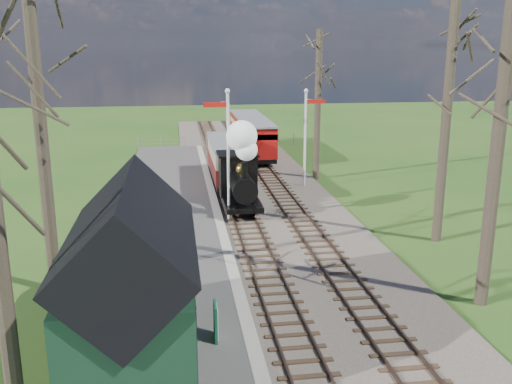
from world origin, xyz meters
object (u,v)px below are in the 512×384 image
semaphore_near (227,146)px  coach (229,159)px  sign_board (216,321)px  person (192,311)px  locomotive (240,171)px  station_shed (132,282)px  red_carriage_b (247,129)px  bench (173,294)px  red_carriage_a (257,140)px  semaphore_far (307,130)px

semaphore_near → coach: bearing=84.0°
sign_board → person: person is taller
locomotive → station_shed: bearing=-107.9°
station_shed → coach: bearing=77.4°
locomotive → sign_board: locomotive is taller
red_carriage_b → person: red_carriage_b is taller
sign_board → bench: (-1.15, 2.27, -0.13)m
locomotive → coach: bearing=89.9°
coach → station_shed: bearing=-102.6°
red_carriage_a → red_carriage_b: size_ratio=1.00×
red_carriage_b → bench: size_ratio=3.57×
semaphore_near → locomotive: 2.09m
semaphore_far → red_carriage_a: size_ratio=1.05×
semaphore_near → sign_board: size_ratio=5.97×
locomotive → red_carriage_a: locomotive is taller
semaphore_near → red_carriage_b: 19.58m
station_shed → locomotive: bearing=72.1°
locomotive → person: size_ratio=3.87×
red_carriage_b → sign_board: 30.99m
semaphore_far → bench: bearing=-116.9°
red_carriage_a → semaphore_far: bearing=-77.0°
semaphore_near → semaphore_far: 7.91m
locomotive → bench: size_ratio=3.02×
coach → sign_board: (-2.17, -18.73, -0.83)m
semaphore_far → bench: (-7.70, -15.17, -2.76)m
locomotive → person: bearing=-103.0°
coach → bench: 16.83m
coach → sign_board: 18.88m
locomotive → semaphore_near: bearing=-121.5°
coach → semaphore_far: bearing=-16.6°
red_carriage_a → person: bearing=-102.4°
semaphore_near → coach: (0.77, 7.30, -2.07)m
bench → person: person is taller
semaphore_near → sign_board: bearing=-97.0°
locomotive → red_carriage_b: 18.14m
red_carriage_a → bench: size_ratio=3.57×
semaphore_far → person: semaphore_far is taller
red_carriage_a → station_shed: bearing=-105.0°
station_shed → red_carriage_a: 26.60m
semaphore_far → red_carriage_b: 13.41m
red_carriage_b → sign_board: bearing=-98.9°
semaphore_far → sign_board: 18.80m
station_shed → sign_board: 2.69m
station_shed → semaphore_near: 12.58m
red_carriage_b → red_carriage_a: bearing=-90.0°
coach → red_carriage_b: bearing=77.6°
semaphore_near → red_carriage_a: 14.23m
semaphore_far → locomotive: (-4.39, -4.76, -1.23)m
red_carriage_a → bench: (-5.92, -22.84, -0.99)m
locomotive → bench: locomotive is taller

